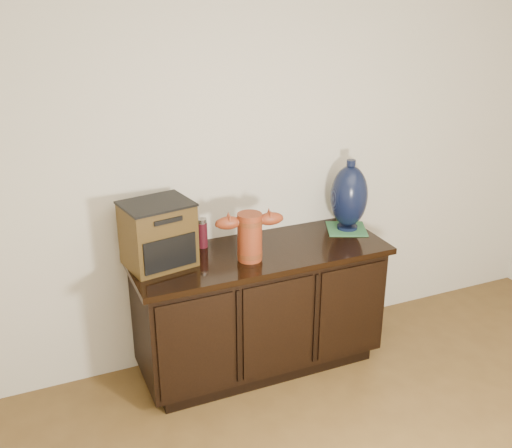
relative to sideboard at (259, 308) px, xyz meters
name	(u,v)px	position (x,y,z in m)	size (l,w,h in m)	color
sideboard	(259,308)	(0.00, 0.00, 0.00)	(1.46, 0.56, 0.75)	black
terracotta_vessel	(250,234)	(-0.09, -0.08, 0.52)	(0.38, 0.16, 0.27)	maroon
tv_radio	(158,234)	(-0.56, 0.06, 0.54)	(0.39, 0.34, 0.35)	#3A290E
green_mat	(346,229)	(0.61, 0.08, 0.37)	(0.23, 0.23, 0.01)	#2E683C
lamp_base	(349,197)	(0.62, 0.08, 0.58)	(0.29, 0.29, 0.43)	black
spray_can	(202,233)	(-0.27, 0.18, 0.45)	(0.06, 0.06, 0.17)	maroon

